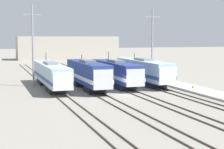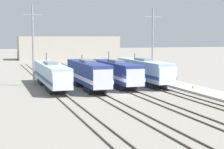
# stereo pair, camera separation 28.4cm
# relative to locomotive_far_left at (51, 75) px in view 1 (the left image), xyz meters

# --- Properties ---
(ground_plane) EXTENTS (400.00, 400.00, 0.00)m
(ground_plane) POSITION_rel_locomotive_far_left_xyz_m (7.65, -8.91, -2.08)
(ground_plane) COLOR gray
(rail_pair_far_left) EXTENTS (1.50, 120.00, 0.15)m
(rail_pair_far_left) POSITION_rel_locomotive_far_left_xyz_m (0.00, -8.91, -2.01)
(rail_pair_far_left) COLOR #4C4238
(rail_pair_far_left) RESTS_ON ground_plane
(rail_pair_center_left) EXTENTS (1.51, 120.00, 0.15)m
(rail_pair_center_left) POSITION_rel_locomotive_far_left_xyz_m (5.10, -8.91, -2.01)
(rail_pair_center_left) COLOR #4C4238
(rail_pair_center_left) RESTS_ON ground_plane
(rail_pair_center_right) EXTENTS (1.51, 120.00, 0.15)m
(rail_pair_center_right) POSITION_rel_locomotive_far_left_xyz_m (10.20, -8.91, -2.01)
(rail_pair_center_right) COLOR #4C4238
(rail_pair_center_right) RESTS_ON ground_plane
(rail_pair_far_right) EXTENTS (1.50, 120.00, 0.15)m
(rail_pair_far_right) POSITION_rel_locomotive_far_left_xyz_m (15.30, -8.91, -2.01)
(rail_pair_far_right) COLOR #4C4238
(rail_pair_far_right) RESTS_ON ground_plane
(locomotive_far_left) EXTENTS (2.85, 20.01, 5.25)m
(locomotive_far_left) POSITION_rel_locomotive_far_left_xyz_m (0.00, 0.00, 0.00)
(locomotive_far_left) COLOR #232326
(locomotive_far_left) RESTS_ON ground_plane
(locomotive_center_left) EXTENTS (2.93, 16.26, 4.98)m
(locomotive_center_left) POSITION_rel_locomotive_far_left_xyz_m (5.10, -2.66, 0.17)
(locomotive_center_left) COLOR black
(locomotive_center_left) RESTS_ON ground_plane
(locomotive_center_right) EXTENTS (2.96, 17.04, 5.34)m
(locomotive_center_right) POSITION_rel_locomotive_far_left_xyz_m (10.20, -0.75, 0.07)
(locomotive_center_right) COLOR black
(locomotive_center_right) RESTS_ON ground_plane
(locomotive_far_right) EXTENTS (2.96, 17.97, 4.88)m
(locomotive_far_right) POSITION_rel_locomotive_far_left_xyz_m (15.30, 0.12, 0.12)
(locomotive_far_right) COLOR #232326
(locomotive_far_right) RESTS_ON ground_plane
(catenary_tower_left) EXTENTS (2.97, 0.28, 12.74)m
(catenary_tower_left) POSITION_rel_locomotive_far_left_xyz_m (-2.30, 3.18, 4.62)
(catenary_tower_left) COLOR gray
(catenary_tower_left) RESTS_ON ground_plane
(catenary_tower_right) EXTENTS (2.97, 0.28, 12.74)m
(catenary_tower_right) POSITION_rel_locomotive_far_left_xyz_m (18.06, 3.18, 4.62)
(catenary_tower_right) COLOR gray
(catenary_tower_right) RESTS_ON ground_plane
(platform) EXTENTS (4.00, 120.00, 0.29)m
(platform) POSITION_rel_locomotive_far_left_xyz_m (19.69, -8.91, -1.94)
(platform) COLOR #A8A59E
(platform) RESTS_ON ground_plane
(traffic_cone) EXTENTS (0.34, 0.34, 0.47)m
(traffic_cone) POSITION_rel_locomotive_far_left_xyz_m (19.47, -8.28, -1.56)
(traffic_cone) COLOR orange
(traffic_cone) RESTS_ON platform
(depot_building) EXTENTS (34.61, 10.19, 7.90)m
(depot_building) POSITION_rel_locomotive_far_left_xyz_m (17.47, 73.22, 1.87)
(depot_building) COLOR #B2AD9E
(depot_building) RESTS_ON ground_plane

